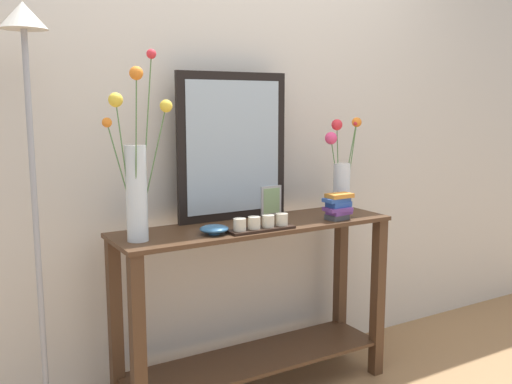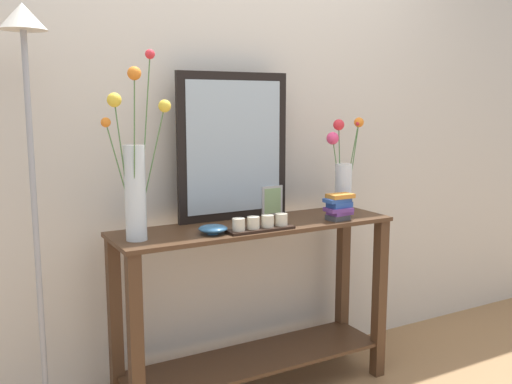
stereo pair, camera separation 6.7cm
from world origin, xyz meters
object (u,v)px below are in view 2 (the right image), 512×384
at_px(tall_vase_left, 135,177).
at_px(decorative_bowl, 213,229).
at_px(mirror_leaning, 234,147).
at_px(candle_tray, 260,224).
at_px(picture_frame_small, 272,201).
at_px(floor_lamp, 31,157).
at_px(book_stack, 339,207).
at_px(console_table, 256,295).
at_px(vase_right, 343,174).

height_order(tall_vase_left, decorative_bowl, tall_vase_left).
xyz_separation_m(mirror_leaning, candle_tray, (-0.01, -0.29, -0.33)).
bearing_deg(picture_frame_small, floor_lamp, -176.07).
relative_size(candle_tray, book_stack, 2.13).
bearing_deg(console_table, mirror_leaning, 102.38).
relative_size(console_table, picture_frame_small, 8.99).
height_order(mirror_leaning, floor_lamp, floor_lamp).
bearing_deg(vase_right, decorative_bowl, -171.77).
xyz_separation_m(vase_right, floor_lamp, (-1.51, 0.03, 0.16)).
distance_m(vase_right, picture_frame_small, 0.40).
distance_m(decorative_bowl, book_stack, 0.67).
xyz_separation_m(mirror_leaning, vase_right, (0.57, -0.13, -0.15)).
xyz_separation_m(tall_vase_left, decorative_bowl, (0.33, -0.05, -0.25)).
xyz_separation_m(tall_vase_left, book_stack, (0.99, -0.08, -0.20)).
bearing_deg(tall_vase_left, vase_right, 3.24).
xyz_separation_m(tall_vase_left, vase_right, (1.13, 0.06, -0.07)).
height_order(candle_tray, book_stack, book_stack).
xyz_separation_m(picture_frame_small, decorative_bowl, (-0.44, -0.23, -0.05)).
bearing_deg(tall_vase_left, candle_tray, -9.85).
bearing_deg(decorative_bowl, floor_lamp, 168.00).
height_order(vase_right, candle_tray, vase_right).
bearing_deg(console_table, picture_frame_small, 39.60).
bearing_deg(picture_frame_small, decorative_bowl, -152.36).
bearing_deg(tall_vase_left, picture_frame_small, 13.07).
relative_size(tall_vase_left, decorative_bowl, 6.11).
xyz_separation_m(picture_frame_small, book_stack, (0.23, -0.26, -0.01)).
xyz_separation_m(decorative_bowl, floor_lamp, (-0.71, 0.15, 0.34)).
distance_m(tall_vase_left, picture_frame_small, 0.81).
distance_m(picture_frame_small, floor_lamp, 1.18).
bearing_deg(vase_right, mirror_leaning, 167.23).
relative_size(mirror_leaning, picture_frame_small, 4.69).
distance_m(decorative_bowl, floor_lamp, 0.80).
bearing_deg(floor_lamp, vase_right, -1.33).
height_order(candle_tray, decorative_bowl, candle_tray).
xyz_separation_m(mirror_leaning, picture_frame_small, (0.21, -0.02, -0.28)).
xyz_separation_m(candle_tray, book_stack, (0.45, 0.02, 0.04)).
xyz_separation_m(console_table, floor_lamp, (-0.97, 0.07, 0.71)).
bearing_deg(floor_lamp, picture_frame_small, 3.93).
bearing_deg(tall_vase_left, console_table, 3.19).
bearing_deg(floor_lamp, candle_tray, -11.78).
distance_m(console_table, candle_tray, 0.40).
relative_size(console_table, vase_right, 2.78).
relative_size(console_table, mirror_leaning, 1.92).
height_order(decorative_bowl, floor_lamp, floor_lamp).
bearing_deg(mirror_leaning, book_stack, -31.74).
bearing_deg(console_table, book_stack, -15.41).
relative_size(mirror_leaning, candle_tray, 2.25).
distance_m(candle_tray, decorative_bowl, 0.22).
height_order(candle_tray, floor_lamp, floor_lamp).
distance_m(tall_vase_left, floor_lamp, 0.41).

